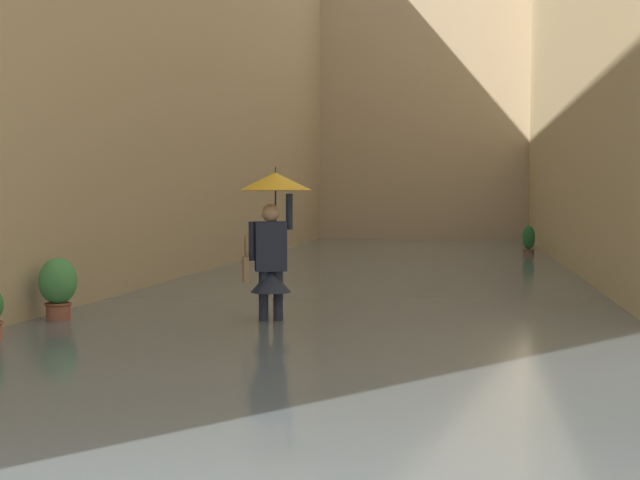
{
  "coord_description": "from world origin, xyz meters",
  "views": [
    {
      "loc": [
        -1.63,
        2.89,
        1.71
      ],
      "look_at": [
        0.3,
        -8.58,
        1.15
      ],
      "focal_mm": 49.55,
      "sensor_mm": 36.0,
      "label": 1
    }
  ],
  "objects_px": {
    "person_wading": "(273,224)",
    "potted_plant_far_left": "(529,243)",
    "potted_plant_mid_right": "(272,245)",
    "potted_plant_near_right": "(58,290)"
  },
  "relations": [
    {
      "from": "person_wading",
      "to": "potted_plant_far_left",
      "type": "distance_m",
      "value": 14.13
    },
    {
      "from": "potted_plant_mid_right",
      "to": "potted_plant_far_left",
      "type": "xyz_separation_m",
      "value": [
        -6.67,
        -1.55,
        0.03
      ]
    },
    {
      "from": "potted_plant_near_right",
      "to": "person_wading",
      "type": "bearing_deg",
      "value": -172.02
    },
    {
      "from": "person_wading",
      "to": "potted_plant_near_right",
      "type": "distance_m",
      "value": 2.79
    },
    {
      "from": "potted_plant_near_right",
      "to": "potted_plant_far_left",
      "type": "xyz_separation_m",
      "value": [
        -6.6,
        -13.9,
        -0.07
      ]
    },
    {
      "from": "potted_plant_near_right",
      "to": "potted_plant_mid_right",
      "type": "bearing_deg",
      "value": -89.69
    },
    {
      "from": "person_wading",
      "to": "potted_plant_near_right",
      "type": "xyz_separation_m",
      "value": [
        2.64,
        0.37,
        -0.82
      ]
    },
    {
      "from": "potted_plant_mid_right",
      "to": "potted_plant_far_left",
      "type": "distance_m",
      "value": 6.85
    },
    {
      "from": "potted_plant_near_right",
      "to": "potted_plant_mid_right",
      "type": "height_order",
      "value": "potted_plant_near_right"
    },
    {
      "from": "potted_plant_mid_right",
      "to": "potted_plant_far_left",
      "type": "relative_size",
      "value": 0.88
    }
  ]
}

